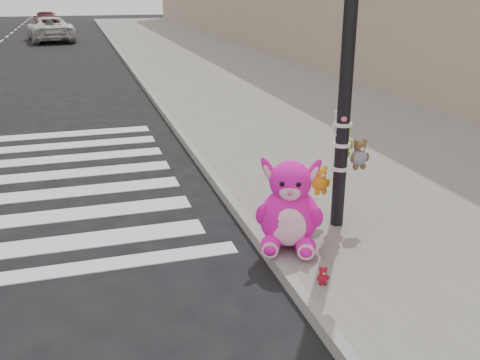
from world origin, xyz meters
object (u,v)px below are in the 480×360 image
object	(u,v)px
red_teddy	(323,276)
car_white_near	(50,29)
pink_bunny	(289,210)
signal_pole	(345,94)

from	to	relation	value
red_teddy	car_white_near	size ratio (longest dim) A/B	0.04
car_white_near	pink_bunny	bearing A→B (deg)	89.18
signal_pole	pink_bunny	distance (m)	1.53
signal_pole	red_teddy	xyz separation A→B (m)	(-0.81, -1.32, -1.56)
pink_bunny	red_teddy	world-z (taller)	pink_bunny
pink_bunny	car_white_near	xyz separation A→B (m)	(-3.50, 28.39, 0.10)
red_teddy	car_white_near	xyz separation A→B (m)	(-3.51, 29.30, 0.45)
car_white_near	signal_pole	bearing A→B (deg)	90.94
signal_pole	car_white_near	size ratio (longest dim) A/B	0.81
pink_bunny	red_teddy	bearing A→B (deg)	-66.52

